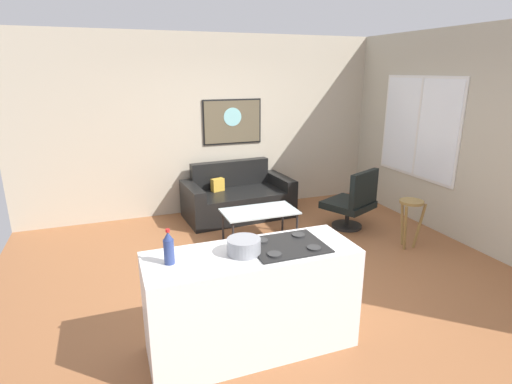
{
  "coord_description": "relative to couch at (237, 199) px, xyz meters",
  "views": [
    {
      "loc": [
        -1.79,
        -3.92,
        2.25
      ],
      "look_at": [
        0.01,
        0.9,
        0.7
      ],
      "focal_mm": 28.45,
      "sensor_mm": 36.0,
      "label": 1
    }
  ],
  "objects": [
    {
      "name": "armchair",
      "position": [
        1.41,
        -1.12,
        0.14
      ],
      "size": [
        0.83,
        0.82,
        0.89
      ],
      "color": "black",
      "rests_on": "ground"
    },
    {
      "name": "couch",
      "position": [
        0.0,
        0.0,
        0.0
      ],
      "size": [
        1.72,
        0.98,
        0.84
      ],
      "color": "black",
      "rests_on": "ground"
    },
    {
      "name": "mixing_bowl",
      "position": [
        -0.95,
        -3.13,
        0.66
      ],
      "size": [
        0.26,
        0.26,
        0.12
      ],
      "color": "gray",
      "rests_on": "kitchen_counter"
    },
    {
      "name": "soda_bottle",
      "position": [
        -1.52,
        -3.1,
        0.72
      ],
      "size": [
        0.08,
        0.08,
        0.27
      ],
      "color": "navy",
      "rests_on": "kitchen_counter"
    },
    {
      "name": "wall_painting",
      "position": [
        0.07,
        0.43,
        1.17
      ],
      "size": [
        0.98,
        0.03,
        0.72
      ],
      "color": "black"
    },
    {
      "name": "window",
      "position": [
        2.51,
        -1.05,
        1.15
      ],
      "size": [
        0.03,
        1.58,
        1.49
      ],
      "color": "silver"
    },
    {
      "name": "right_wall",
      "position": [
        2.55,
        -1.65,
        1.12
      ],
      "size": [
        0.05,
        6.4,
        2.8
      ],
      "primitive_type": "cube",
      "color": "#B6AF99",
      "rests_on": "ground"
    },
    {
      "name": "back_wall",
      "position": [
        -0.08,
        0.47,
        1.12
      ],
      "size": [
        6.4,
        0.05,
        2.8
      ],
      "primitive_type": "cube",
      "color": "#B9AD97",
      "rests_on": "ground"
    },
    {
      "name": "ground",
      "position": [
        -0.08,
        -1.95,
        -0.3
      ],
      "size": [
        6.4,
        6.4,
        0.04
      ],
      "primitive_type": "cube",
      "color": "#955C36"
    },
    {
      "name": "kitchen_counter",
      "position": [
        -0.88,
        -3.12,
        0.16
      ],
      "size": [
        1.69,
        0.61,
        0.9
      ],
      "color": "white",
      "rests_on": "ground"
    },
    {
      "name": "bar_stool",
      "position": [
        1.72,
        -1.94,
        0.21
      ],
      "size": [
        0.35,
        0.34,
        0.65
      ],
      "color": "olive",
      "rests_on": "ground"
    },
    {
      "name": "coffee_table",
      "position": [
        -0.04,
        -1.09,
        0.13
      ],
      "size": [
        0.99,
        0.56,
        0.45
      ],
      "color": "silver",
      "rests_on": "ground"
    }
  ]
}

